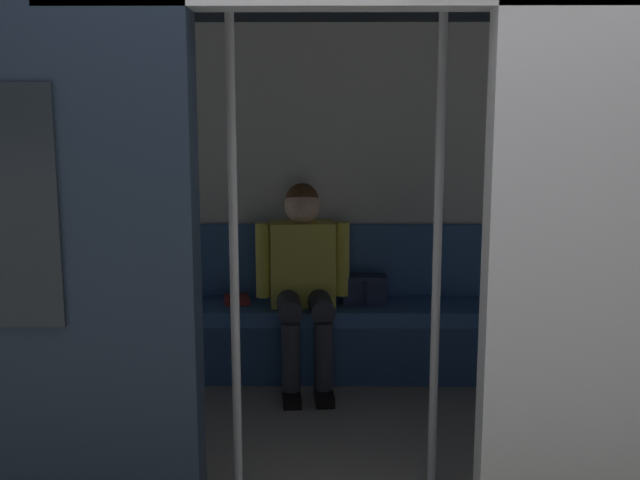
{
  "coord_description": "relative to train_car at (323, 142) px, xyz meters",
  "views": [
    {
      "loc": [
        0.04,
        2.43,
        1.61
      ],
      "look_at": [
        0.07,
        -1.13,
        0.99
      ],
      "focal_mm": 43.08,
      "sensor_mm": 36.0,
      "label": 1
    }
  ],
  "objects": [
    {
      "name": "train_car",
      "position": [
        0.0,
        0.0,
        0.0
      ],
      "size": [
        6.4,
        2.51,
        2.23
      ],
      "color": "silver",
      "rests_on": "ground_plane"
    },
    {
      "name": "bench_seat",
      "position": [
        -0.06,
        -0.91,
        -1.11
      ],
      "size": [
        2.79,
        0.44,
        0.44
      ],
      "color": "#38609E",
      "rests_on": "ground_plane"
    },
    {
      "name": "person_seated",
      "position": [
        0.12,
        -0.86,
        -0.79
      ],
      "size": [
        0.55,
        0.7,
        1.17
      ],
      "color": "#D8CC4C",
      "rests_on": "ground_plane"
    },
    {
      "name": "handbag",
      "position": [
        -0.24,
        -0.98,
        -0.93
      ],
      "size": [
        0.26,
        0.15,
        0.17
      ],
      "color": "#262D4C",
      "rests_on": "bench_seat"
    },
    {
      "name": "book",
      "position": [
        0.53,
        -1.0,
        -1.0
      ],
      "size": [
        0.19,
        0.24,
        0.03
      ],
      "primitive_type": "cube",
      "rotation": [
        0.0,
        0.0,
        0.17
      ],
      "color": "#B22D2D",
      "rests_on": "bench_seat"
    },
    {
      "name": "grab_pole_door",
      "position": [
        0.34,
        0.6,
        -0.41
      ],
      "size": [
        0.04,
        0.04,
        2.09
      ],
      "primitive_type": "cylinder",
      "color": "silver",
      "rests_on": "ground_plane"
    },
    {
      "name": "grab_pole_far",
      "position": [
        -0.46,
        0.47,
        -0.41
      ],
      "size": [
        0.04,
        0.04,
        2.09
      ],
      "primitive_type": "cylinder",
      "color": "silver",
      "rests_on": "ground_plane"
    }
  ]
}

